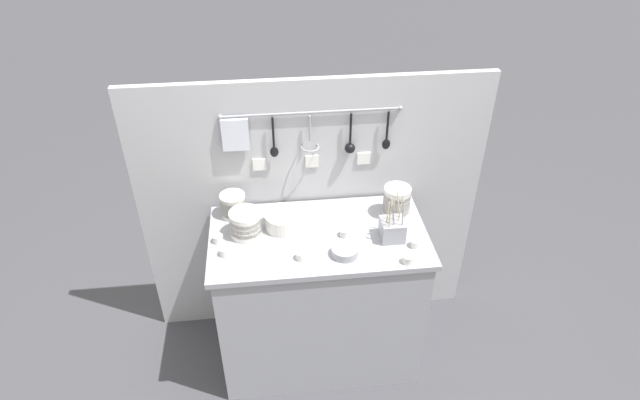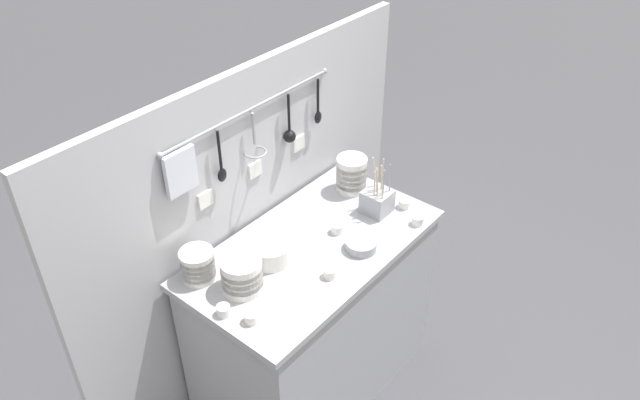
% 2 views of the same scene
% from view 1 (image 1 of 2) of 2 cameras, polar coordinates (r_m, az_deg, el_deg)
% --- Properties ---
extents(ground_plane, '(20.00, 20.00, 0.00)m').
position_cam_1_polar(ground_plane, '(3.39, -0.13, -15.62)').
color(ground_plane, '#424247').
extents(counter, '(1.12, 0.61, 0.90)m').
position_cam_1_polar(counter, '(3.05, -0.14, -10.27)').
color(counter, '#9EA0A8').
rests_on(counter, ground).
extents(back_wall, '(1.92, 0.11, 1.61)m').
position_cam_1_polar(back_wall, '(3.07, -0.87, -1.04)').
color(back_wall, '#B2B2B7').
rests_on(back_wall, ground).
extents(bowl_stack_tall_left, '(0.14, 0.14, 0.17)m').
position_cam_1_polar(bowl_stack_tall_left, '(2.86, 8.17, -0.15)').
color(bowl_stack_tall_left, silver).
rests_on(bowl_stack_tall_left, counter).
extents(bowl_stack_nested_right, '(0.13, 0.13, 0.13)m').
position_cam_1_polar(bowl_stack_nested_right, '(2.88, -9.25, -0.53)').
color(bowl_stack_nested_right, silver).
rests_on(bowl_stack_nested_right, counter).
extents(bowl_stack_wide_centre, '(0.16, 0.16, 0.14)m').
position_cam_1_polar(bowl_stack_wide_centre, '(2.73, -7.93, -2.50)').
color(bowl_stack_wide_centre, silver).
rests_on(bowl_stack_wide_centre, counter).
extents(plate_stack, '(0.20, 0.20, 0.08)m').
position_cam_1_polar(plate_stack, '(2.78, -3.86, -2.15)').
color(plate_stack, silver).
rests_on(plate_stack, counter).
extents(steel_mixing_bowl, '(0.13, 0.13, 0.04)m').
position_cam_1_polar(steel_mixing_bowl, '(2.62, 2.67, -5.49)').
color(steel_mixing_bowl, '#93969E').
rests_on(steel_mixing_bowl, counter).
extents(cutlery_caddy, '(0.12, 0.12, 0.27)m').
position_cam_1_polar(cutlery_caddy, '(2.72, 7.72, -3.09)').
color(cutlery_caddy, '#93969E').
rests_on(cutlery_caddy, counter).
extents(cup_back_right, '(0.05, 0.05, 0.04)m').
position_cam_1_polar(cup_back_right, '(2.61, 9.39, -6.27)').
color(cup_back_right, silver).
rests_on(cup_back_right, counter).
extents(cup_beside_plates, '(0.05, 0.05, 0.04)m').
position_cam_1_polar(cup_beside_plates, '(2.59, -2.01, -5.95)').
color(cup_beside_plates, silver).
rests_on(cup_beside_plates, counter).
extents(cup_front_right, '(0.05, 0.05, 0.04)m').
position_cam_1_polar(cup_front_right, '(2.73, 2.68, -3.50)').
color(cup_front_right, silver).
rests_on(cup_front_right, counter).
extents(cup_mid_row, '(0.05, 0.05, 0.04)m').
position_cam_1_polar(cup_mid_row, '(2.74, -10.84, -4.09)').
color(cup_mid_row, silver).
rests_on(cup_mid_row, counter).
extents(cup_edge_near, '(0.05, 0.05, 0.04)m').
position_cam_1_polar(cup_edge_near, '(2.66, -10.11, -5.45)').
color(cup_edge_near, silver).
rests_on(cup_edge_near, counter).
extents(cup_by_caddy, '(0.05, 0.05, 0.04)m').
position_cam_1_polar(cup_by_caddy, '(2.70, 10.16, -4.58)').
color(cup_by_caddy, silver).
rests_on(cup_by_caddy, counter).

